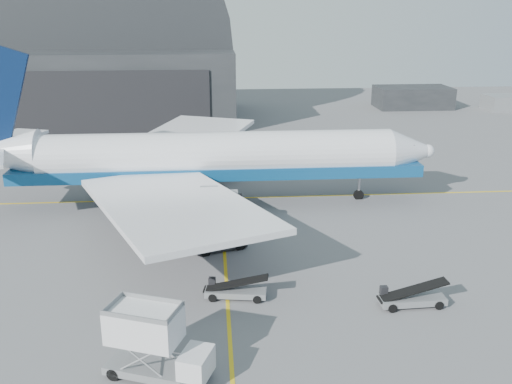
{
  "coord_description": "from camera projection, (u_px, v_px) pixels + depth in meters",
  "views": [
    {
      "loc": [
        -0.74,
        -35.5,
        18.86
      ],
      "look_at": [
        2.67,
        8.15,
        4.5
      ],
      "focal_mm": 40.0,
      "sensor_mm": 36.0,
      "label": 1
    }
  ],
  "objects": [
    {
      "name": "ground",
      "position": [
        227.0,
        291.0,
        39.56
      ],
      "size": [
        200.0,
        200.0,
        0.0
      ],
      "primitive_type": "plane",
      "color": "#565659",
      "rests_on": "ground"
    },
    {
      "name": "taxi_lines",
      "position": [
        223.0,
        224.0,
        51.56
      ],
      "size": [
        80.0,
        42.12,
        0.02
      ],
      "color": "gold",
      "rests_on": "ground"
    },
    {
      "name": "hangar",
      "position": [
        85.0,
        63.0,
        96.49
      ],
      "size": [
        50.0,
        28.3,
        28.0
      ],
      "color": "black",
      "rests_on": "ground"
    },
    {
      "name": "distant_bldg_a",
      "position": [
        412.0,
        108.0,
        110.58
      ],
      "size": [
        14.0,
        8.0,
        4.0
      ],
      "primitive_type": "cube",
      "color": "black",
      "rests_on": "ground"
    },
    {
      "name": "distant_bldg_b",
      "position": [
        506.0,
        110.0,
        108.05
      ],
      "size": [
        8.0,
        6.0,
        2.8
      ],
      "primitive_type": "cube",
      "color": "gray",
      "rests_on": "ground"
    },
    {
      "name": "airliner",
      "position": [
        199.0,
        158.0,
        55.69
      ],
      "size": [
        47.44,
        46.0,
        16.65
      ],
      "color": "white",
      "rests_on": "ground"
    },
    {
      "name": "catering_truck",
      "position": [
        154.0,
        344.0,
        29.86
      ],
      "size": [
        6.05,
        3.97,
        3.9
      ],
      "rotation": [
        0.0,
        0.0,
        -0.36
      ],
      "color": "gray",
      "rests_on": "ground"
    },
    {
      "name": "pushback_tug",
      "position": [
        219.0,
        239.0,
        46.46
      ],
      "size": [
        4.81,
        3.71,
        1.97
      ],
      "rotation": [
        0.0,
        0.0,
        0.35
      ],
      "color": "black",
      "rests_on": "ground"
    },
    {
      "name": "belt_loader_a",
      "position": [
        235.0,
        291.0,
        38.52
      ],
      "size": [
        4.48,
        2.06,
        1.67
      ],
      "rotation": [
        0.0,
        0.0,
        -0.15
      ],
      "color": "gray",
      "rests_on": "ground"
    },
    {
      "name": "belt_loader_b",
      "position": [
        411.0,
        298.0,
        37.48
      ],
      "size": [
        4.64,
        1.78,
        1.76
      ],
      "rotation": [
        0.0,
        0.0,
        0.04
      ],
      "color": "gray",
      "rests_on": "ground"
    },
    {
      "name": "traffic_cone",
      "position": [
        240.0,
        289.0,
        39.23
      ],
      "size": [
        0.36,
        0.36,
        0.52
      ],
      "color": "#F22E07",
      "rests_on": "ground"
    }
  ]
}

